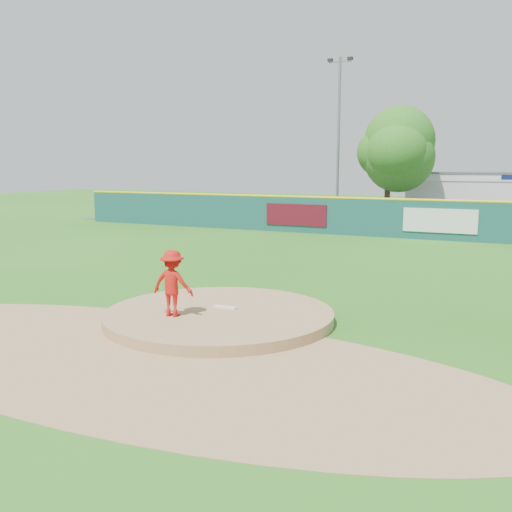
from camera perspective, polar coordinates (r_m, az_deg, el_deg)
The scene contains 12 objects.
ground at distance 13.85m, azimuth -3.69°, elevation -6.48°, with size 120.00×120.00×0.00m, color #286B19.
pitchers_mound at distance 13.85m, azimuth -3.69°, elevation -6.48°, with size 5.50×5.50×0.50m, color #9E774C.
pitching_rubber at distance 14.03m, azimuth -3.09°, elevation -5.13°, with size 0.60×0.15×0.04m, color white.
infield_dirt_arc at distance 11.47m, azimuth -11.32°, elevation -9.93°, with size 15.40×15.40×0.01m, color #9E774C.
parking_lot at distance 39.30m, azimuth 16.41°, elevation 3.24°, with size 44.00×16.00×0.02m, color #38383A.
pitcher at distance 13.28m, azimuth -8.34°, elevation -2.71°, with size 0.99×0.57×1.54m, color red.
van at distance 35.05m, azimuth 13.41°, elevation 3.79°, with size 2.15×4.67×1.30m, color silver.
fence_banners at distance 30.71m, azimuth 10.72°, elevation 3.80°, with size 11.35×0.04×1.20m.
playground_slide at distance 39.94m, azimuth -6.78°, elevation 4.91°, with size 1.14×3.22×1.77m.
outfield_fence at distance 30.41m, azimuth 13.52°, elevation 3.82°, with size 40.00×0.14×2.07m.
deciduous_tree at distance 37.58m, azimuth 13.13°, elevation 10.06°, with size 5.60×5.60×7.36m.
light_pole_left at distance 40.66m, azimuth 8.26°, elevation 12.21°, with size 1.75×0.25×11.00m.
Camera 1 is at (6.70, -11.55, 3.69)m, focal length 40.00 mm.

